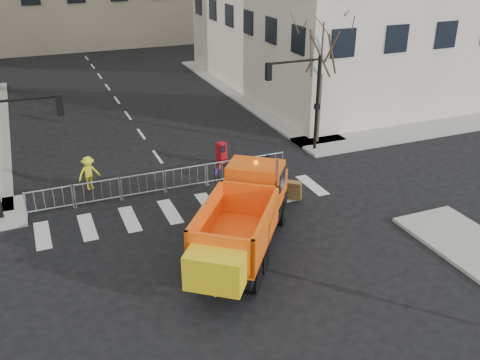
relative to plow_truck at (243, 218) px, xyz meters
name	(u,v)px	position (x,y,z in m)	size (l,w,h in m)	color
ground	(240,272)	(-0.58, -1.10, -1.58)	(120.00, 120.00, 0.00)	black
sidewalk_back	(175,180)	(-0.58, 7.40, -1.50)	(64.00, 5.00, 0.15)	gray
traffic_light_right	(317,105)	(7.92, 8.40, 1.12)	(0.18, 0.18, 5.40)	black
crowd_barriers	(165,181)	(-1.33, 6.50, -1.03)	(12.60, 0.60, 1.10)	#9EA0A5
street_tree	(320,81)	(8.62, 9.40, 2.17)	(3.00, 3.00, 7.50)	#382B21
plow_truck	(243,218)	(0.00, 0.00, 0.00)	(7.45, 8.76, 3.55)	black
cop_a	(267,171)	(3.34, 4.97, -0.71)	(0.63, 0.42, 1.74)	black
cop_b	(264,190)	(2.32, 3.16, -0.68)	(0.87, 0.68, 1.79)	black
cop_c	(256,182)	(2.25, 3.84, -0.59)	(1.16, 0.48, 1.97)	black
worker	(89,173)	(-4.63, 7.82, -0.60)	(1.06, 0.61, 1.64)	yellow
newspaper_box	(222,153)	(2.31, 8.48, -0.88)	(0.45, 0.40, 1.10)	maroon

